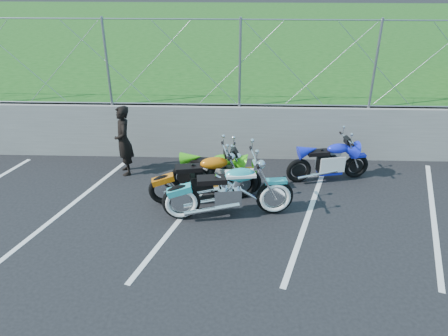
{
  "coord_description": "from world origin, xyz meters",
  "views": [
    {
      "loc": [
        0.98,
        -6.24,
        4.7
      ],
      "look_at": [
        0.72,
        1.3,
        0.81
      ],
      "focal_mm": 35.0,
      "sensor_mm": 36.0,
      "label": 1
    }
  ],
  "objects_px": {
    "cruiser_turquoise": "(230,193)",
    "sportbike_green": "(217,174)",
    "person_standing": "(124,141)",
    "sportbike_blue": "(329,162)",
    "naked_orange": "(205,180)"
  },
  "relations": [
    {
      "from": "cruiser_turquoise",
      "to": "person_standing",
      "type": "relative_size",
      "value": 1.57
    },
    {
      "from": "cruiser_turquoise",
      "to": "sportbike_green",
      "type": "height_order",
      "value": "cruiser_turquoise"
    },
    {
      "from": "cruiser_turquoise",
      "to": "person_standing",
      "type": "bearing_deg",
      "value": 136.68
    },
    {
      "from": "sportbike_green",
      "to": "sportbike_blue",
      "type": "bearing_deg",
      "value": 19.26
    },
    {
      "from": "cruiser_turquoise",
      "to": "sportbike_green",
      "type": "bearing_deg",
      "value": 99.77
    },
    {
      "from": "naked_orange",
      "to": "sportbike_blue",
      "type": "xyz_separation_m",
      "value": [
        2.66,
        0.98,
        -0.05
      ]
    },
    {
      "from": "naked_orange",
      "to": "cruiser_turquoise",
      "type": "bearing_deg",
      "value": -57.93
    },
    {
      "from": "cruiser_turquoise",
      "to": "sportbike_green",
      "type": "relative_size",
      "value": 1.31
    },
    {
      "from": "cruiser_turquoise",
      "to": "naked_orange",
      "type": "distance_m",
      "value": 0.75
    },
    {
      "from": "person_standing",
      "to": "sportbike_blue",
      "type": "bearing_deg",
      "value": 67.13
    },
    {
      "from": "naked_orange",
      "to": "person_standing",
      "type": "bearing_deg",
      "value": 137.73
    },
    {
      "from": "cruiser_turquoise",
      "to": "naked_orange",
      "type": "height_order",
      "value": "cruiser_turquoise"
    },
    {
      "from": "cruiser_turquoise",
      "to": "sportbike_blue",
      "type": "height_order",
      "value": "cruiser_turquoise"
    },
    {
      "from": "sportbike_blue",
      "to": "person_standing",
      "type": "relative_size",
      "value": 1.17
    },
    {
      "from": "naked_orange",
      "to": "sportbike_green",
      "type": "relative_size",
      "value": 1.15
    }
  ]
}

